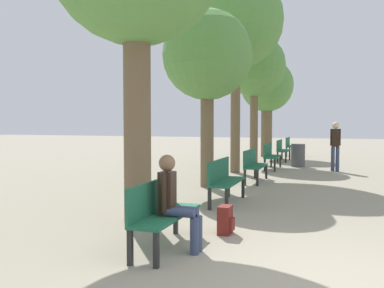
# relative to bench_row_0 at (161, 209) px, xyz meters

# --- Properties ---
(ground_plane) EXTENTS (80.00, 80.00, 0.00)m
(ground_plane) POSITION_rel_bench_row_0_xyz_m (2.06, -0.52, -0.53)
(ground_plane) COLOR gray
(bench_row_0) EXTENTS (0.42, 1.59, 0.90)m
(bench_row_0) POSITION_rel_bench_row_0_xyz_m (0.00, 0.00, 0.00)
(bench_row_0) COLOR #1E6042
(bench_row_0) RESTS_ON ground_plane
(bench_row_1) EXTENTS (0.42, 1.59, 0.90)m
(bench_row_1) POSITION_rel_bench_row_0_xyz_m (0.00, 3.32, 0.00)
(bench_row_1) COLOR #1E6042
(bench_row_1) RESTS_ON ground_plane
(bench_row_2) EXTENTS (0.42, 1.59, 0.90)m
(bench_row_2) POSITION_rel_bench_row_0_xyz_m (0.00, 6.65, 0.00)
(bench_row_2) COLOR #1E6042
(bench_row_2) RESTS_ON ground_plane
(bench_row_3) EXTENTS (0.42, 1.59, 0.90)m
(bench_row_3) POSITION_rel_bench_row_0_xyz_m (0.00, 9.97, 0.00)
(bench_row_3) COLOR #1E6042
(bench_row_3) RESTS_ON ground_plane
(bench_row_4) EXTENTS (0.42, 1.59, 0.90)m
(bench_row_4) POSITION_rel_bench_row_0_xyz_m (0.00, 13.29, 0.00)
(bench_row_4) COLOR #1E6042
(bench_row_4) RESTS_ON ground_plane
(bench_row_5) EXTENTS (0.42, 1.59, 0.90)m
(bench_row_5) POSITION_rel_bench_row_0_xyz_m (0.00, 16.62, 0.00)
(bench_row_5) COLOR #1E6042
(bench_row_5) RESTS_ON ground_plane
(tree_row_1) EXTENTS (2.31, 2.31, 4.55)m
(tree_row_1) POSITION_rel_bench_row_0_xyz_m (-0.97, 5.37, 2.81)
(tree_row_1) COLOR brown
(tree_row_1) RESTS_ON ground_plane
(tree_row_2) EXTENTS (3.10, 3.10, 6.52)m
(tree_row_2) POSITION_rel_bench_row_0_xyz_m (-0.97, 8.62, 4.40)
(tree_row_2) COLOR brown
(tree_row_2) RESTS_ON ground_plane
(tree_row_3) EXTENTS (2.49, 2.49, 5.20)m
(tree_row_3) POSITION_rel_bench_row_0_xyz_m (-0.97, 11.98, 3.37)
(tree_row_3) COLOR brown
(tree_row_3) RESTS_ON ground_plane
(tree_row_4) EXTENTS (2.51, 2.51, 4.67)m
(tree_row_4) POSITION_rel_bench_row_0_xyz_m (-0.97, 15.29, 2.79)
(tree_row_4) COLOR brown
(tree_row_4) RESTS_ON ground_plane
(person_seated) EXTENTS (0.57, 0.32, 1.26)m
(person_seated) POSITION_rel_bench_row_0_xyz_m (0.22, -0.05, 0.14)
(person_seated) COLOR #384260
(person_seated) RESTS_ON ground_plane
(backpack) EXTENTS (0.22, 0.29, 0.43)m
(backpack) POSITION_rel_bench_row_0_xyz_m (0.64, 0.97, -0.32)
(backpack) COLOR maroon
(backpack) RESTS_ON ground_plane
(pedestrian_near) EXTENTS (0.34, 0.23, 1.68)m
(pedestrian_near) POSITION_rel_bench_row_0_xyz_m (2.17, 10.00, 0.43)
(pedestrian_near) COLOR #384260
(pedestrian_near) RESTS_ON ground_plane
(trash_bin) EXTENTS (0.52, 0.52, 0.85)m
(trash_bin) POSITION_rel_bench_row_0_xyz_m (0.85, 11.19, -0.10)
(trash_bin) COLOR #4C4C51
(trash_bin) RESTS_ON ground_plane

